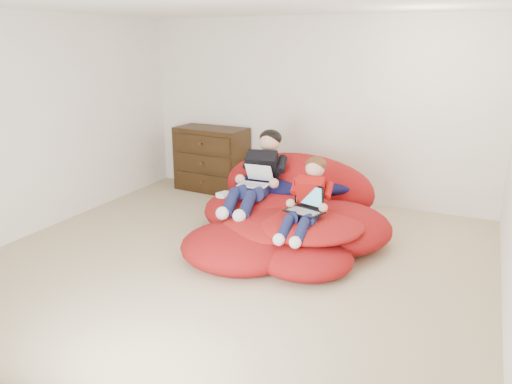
# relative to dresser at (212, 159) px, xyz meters

# --- Properties ---
(room_shell) EXTENTS (5.10, 5.10, 2.77)m
(room_shell) POSITION_rel_dresser_xyz_m (1.48, -2.22, -0.25)
(room_shell) COLOR #BFAE88
(room_shell) RESTS_ON ground
(dresser) EXTENTS (1.09, 0.63, 0.95)m
(dresser) POSITION_rel_dresser_xyz_m (0.00, 0.00, 0.00)
(dresser) COLOR black
(dresser) RESTS_ON ground
(beanbag_pile) EXTENTS (2.28, 2.47, 0.90)m
(beanbag_pile) POSITION_rel_dresser_xyz_m (1.74, -1.30, -0.21)
(beanbag_pile) COLOR #A91314
(beanbag_pile) RESTS_ON ground
(cream_pillow) EXTENTS (0.47, 0.30, 0.30)m
(cream_pillow) POSITION_rel_dresser_xyz_m (1.18, -0.45, 0.15)
(cream_pillow) COLOR beige
(cream_pillow) RESTS_ON beanbag_pile
(older_boy) EXTENTS (0.43, 1.26, 0.81)m
(older_boy) POSITION_rel_dresser_xyz_m (1.33, -1.21, 0.24)
(older_boy) COLOR black
(older_boy) RESTS_ON beanbag_pile
(younger_boy) EXTENTS (0.32, 0.97, 0.71)m
(younger_boy) POSITION_rel_dresser_xyz_m (2.09, -1.69, 0.16)
(younger_boy) COLOR #B61310
(younger_boy) RESTS_ON beanbag_pile
(laptop_white) EXTENTS (0.33, 0.34, 0.22)m
(laptop_white) POSITION_rel_dresser_xyz_m (1.33, -1.30, 0.16)
(laptop_white) COLOR white
(laptop_white) RESTS_ON older_boy
(laptop_black) EXTENTS (0.43, 0.39, 0.27)m
(laptop_black) POSITION_rel_dresser_xyz_m (2.09, -1.73, 0.10)
(laptop_black) COLOR black
(laptop_black) RESTS_ON younger_boy
(power_adapter) EXTENTS (0.20, 0.20, 0.06)m
(power_adapter) POSITION_rel_dresser_xyz_m (0.96, -1.38, -0.05)
(power_adapter) COLOR white
(power_adapter) RESTS_ON beanbag_pile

